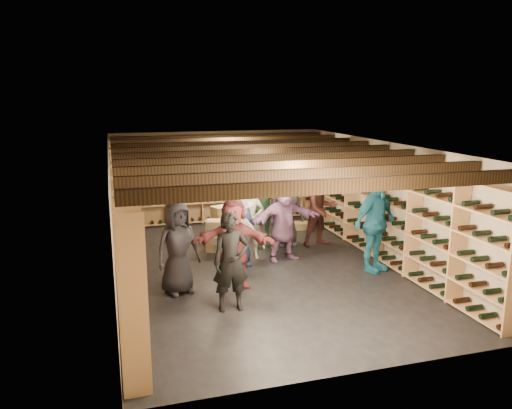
{
  "coord_description": "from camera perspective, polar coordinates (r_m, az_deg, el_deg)",
  "views": [
    {
      "loc": [
        -2.71,
        -8.96,
        3.35
      ],
      "look_at": [
        -0.03,
        0.2,
        1.23
      ],
      "focal_mm": 35.0,
      "sensor_mm": 36.0,
      "label": 1
    }
  ],
  "objects": [
    {
      "name": "person_5",
      "position": [
        8.78,
        -2.59,
        -4.39
      ],
      "size": [
        1.56,
        0.95,
        1.6
      ],
      "primitive_type": "imported",
      "rotation": [
        0.0,
        0.0,
        -0.34
      ],
      "color": "brown",
      "rests_on": "ground"
    },
    {
      "name": "person_12",
      "position": [
        11.19,
        3.4,
        -0.43
      ],
      "size": [
        0.89,
        0.64,
        1.7
      ],
      "primitive_type": "imported",
      "rotation": [
        0.0,
        0.0,
        0.13
      ],
      "color": "#2D2D31",
      "rests_on": "ground"
    },
    {
      "name": "person_9",
      "position": [
        9.3,
        -2.02,
        -3.56
      ],
      "size": [
        1.01,
        0.58,
        1.56
      ],
      "primitive_type": "imported",
      "rotation": [
        0.0,
        0.0,
        -0.01
      ],
      "color": "#A19C93",
      "rests_on": "ground"
    },
    {
      "name": "walls",
      "position": [
        9.61,
        0.49,
        -0.44
      ],
      "size": [
        5.52,
        8.02,
        2.4
      ],
      "color": "#B2A68A",
      "rests_on": "ground"
    },
    {
      "name": "person_1",
      "position": [
        7.84,
        -2.88,
        -6.57
      ],
      "size": [
        0.59,
        0.39,
        1.58
      ],
      "primitive_type": "imported",
      "rotation": [
        0.0,
        0.0,
        -0.03
      ],
      "color": "black",
      "rests_on": "ground"
    },
    {
      "name": "ceiling_joists",
      "position": [
        9.43,
        0.5,
        5.86
      ],
      "size": [
        5.4,
        7.12,
        0.18
      ],
      "color": "black",
      "rests_on": "ground"
    },
    {
      "name": "wine_rack_right",
      "position": [
        10.65,
        13.85,
        -0.21
      ],
      "size": [
        0.32,
        7.5,
        2.15
      ],
      "color": "tan",
      "rests_on": "ground"
    },
    {
      "name": "ceiling",
      "position": [
        9.41,
        0.5,
        6.7
      ],
      "size": [
        5.5,
        8.0,
        0.01
      ],
      "primitive_type": "cube",
      "color": "beige",
      "rests_on": "walls"
    },
    {
      "name": "person_6",
      "position": [
        9.82,
        -2.12,
        -2.47
      ],
      "size": [
        0.9,
        0.71,
        1.63
      ],
      "primitive_type": "imported",
      "rotation": [
        0.0,
        0.0,
        0.26
      ],
      "color": "#17213F",
      "rests_on": "ground"
    },
    {
      "name": "crate_stack_right",
      "position": [
        10.91,
        -4.39,
        -3.56
      ],
      "size": [
        0.57,
        0.46,
        0.68
      ],
      "rotation": [
        0.0,
        0.0,
        -0.29
      ],
      "color": "tan",
      "rests_on": "ground"
    },
    {
      "name": "person_11",
      "position": [
        10.17,
        3.15,
        -1.78
      ],
      "size": [
        1.63,
        0.8,
        1.69
      ],
      "primitive_type": "imported",
      "rotation": [
        0.0,
        0.0,
        0.2
      ],
      "color": "#885B87",
      "rests_on": "ground"
    },
    {
      "name": "person_0",
      "position": [
        8.6,
        -8.94,
        -4.9
      ],
      "size": [
        0.91,
        0.74,
        1.61
      ],
      "primitive_type": "imported",
      "rotation": [
        0.0,
        0.0,
        0.33
      ],
      "color": "black",
      "rests_on": "ground"
    },
    {
      "name": "person_10",
      "position": [
        11.03,
        0.7,
        -0.73
      ],
      "size": [
        0.99,
        0.46,
        1.65
      ],
      "primitive_type": "imported",
      "rotation": [
        0.0,
        0.0,
        0.05
      ],
      "color": "#2B5130",
      "rests_on": "ground"
    },
    {
      "name": "wine_rack_left",
      "position": [
        9.25,
        -14.95,
        -2.18
      ],
      "size": [
        0.32,
        7.5,
        2.15
      ],
      "color": "tan",
      "rests_on": "ground"
    },
    {
      "name": "person_8",
      "position": [
        11.23,
        7.48,
        -0.52
      ],
      "size": [
        0.94,
        0.8,
        1.68
      ],
      "primitive_type": "imported",
      "rotation": [
        0.0,
        0.0,
        0.22
      ],
      "color": "#411E1B",
      "rests_on": "ground"
    },
    {
      "name": "ground",
      "position": [
        9.95,
        0.48,
        -7.19
      ],
      "size": [
        8.0,
        8.0,
        0.0
      ],
      "primitive_type": "plane",
      "color": "black",
      "rests_on": "ground"
    },
    {
      "name": "person_4",
      "position": [
        9.76,
        13.45,
        -2.07
      ],
      "size": [
        1.21,
        0.87,
        1.91
      ],
      "primitive_type": "imported",
      "rotation": [
        0.0,
        0.0,
        0.41
      ],
      "color": "#1F6C87",
      "rests_on": "ground"
    },
    {
      "name": "wine_rack_back",
      "position": [
        13.27,
        -4.29,
        2.6
      ],
      "size": [
        4.7,
        0.3,
        2.15
      ],
      "color": "tan",
      "rests_on": "ground"
    },
    {
      "name": "person_7",
      "position": [
        10.3,
        -0.69,
        -1.91
      ],
      "size": [
        0.62,
        0.46,
        1.57
      ],
      "primitive_type": "imported",
      "rotation": [
        0.0,
        0.0,
        -0.15
      ],
      "color": "gray",
      "rests_on": "ground"
    },
    {
      "name": "crate_loose",
      "position": [
        12.72,
        4.95,
        -2.42
      ],
      "size": [
        0.56,
        0.42,
        0.17
      ],
      "primitive_type": "cube",
      "rotation": [
        0.0,
        0.0,
        -0.2
      ],
      "color": "tan",
      "rests_on": "ground"
    },
    {
      "name": "crate_stack_left",
      "position": [
        11.54,
        -3.72,
        -2.21
      ],
      "size": [
        0.59,
        0.5,
        0.85
      ],
      "rotation": [
        0.0,
        0.0,
        0.4
      ],
      "color": "tan",
      "rests_on": "ground"
    }
  ]
}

